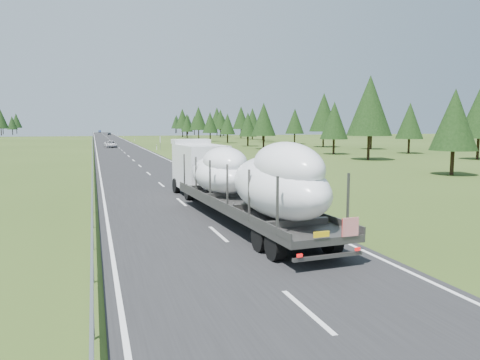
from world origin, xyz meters
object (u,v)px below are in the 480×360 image
object	(u,v)px
highway_sign	(160,140)
distant_van	(111,144)
distant_car_dark	(109,134)
distant_car_blue	(100,131)
boat_truck	(234,176)

from	to	relation	value
highway_sign	distant_van	xyz separation A→B (m)	(-8.79, 12.45, -1.10)
distant_car_dark	distant_car_blue	size ratio (longest dim) A/B	0.83
distant_van	distant_car_dark	bearing A→B (deg)	84.02
distant_van	distant_car_dark	world-z (taller)	distant_van
highway_sign	distant_car_blue	size ratio (longest dim) A/B	0.57
distant_van	distant_car_blue	bearing A→B (deg)	85.60
boat_truck	distant_van	distance (m)	80.33
highway_sign	distant_car_dark	world-z (taller)	highway_sign
highway_sign	boat_truck	world-z (taller)	boat_truck
distant_van	distant_car_blue	xyz separation A→B (m)	(0.69, 201.08, 0.04)
distant_car_blue	highway_sign	bearing A→B (deg)	-86.01
highway_sign	boat_truck	distance (m)	68.01
distant_car_dark	distant_car_blue	world-z (taller)	distant_car_blue
highway_sign	distant_van	distance (m)	15.28
distant_van	highway_sign	bearing A→B (deg)	-58.98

